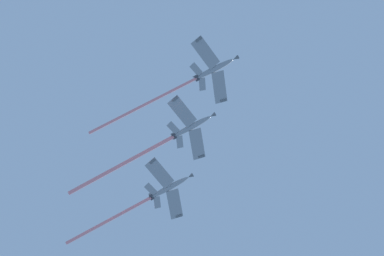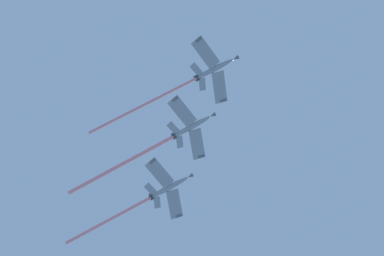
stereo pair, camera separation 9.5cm
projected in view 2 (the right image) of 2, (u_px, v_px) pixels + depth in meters
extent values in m
ellipsoid|color=gray|center=(215.00, 69.00, 164.83)|extent=(6.96, 11.06, 5.55)
cone|color=#595E60|center=(236.00, 58.00, 166.17)|extent=(1.97, 2.26, 1.69)
ellipsoid|color=black|center=(221.00, 65.00, 165.80)|extent=(2.27, 3.06, 1.84)
cube|color=gray|center=(220.00, 87.00, 166.41)|extent=(9.57, 5.55, 1.47)
cube|color=#595E60|center=(224.00, 101.00, 167.88)|extent=(1.10, 1.84, 0.75)
cube|color=gray|center=(206.00, 53.00, 162.74)|extent=(8.97, 8.60, 1.47)
cube|color=#595E60|center=(199.00, 39.00, 161.37)|extent=(1.68, 1.75, 0.75)
cube|color=gray|center=(202.00, 84.00, 164.61)|extent=(3.85, 2.35, 0.79)
cube|color=gray|center=(196.00, 69.00, 163.03)|extent=(3.74, 3.80, 0.79)
cube|color=#595E60|center=(198.00, 76.00, 165.14)|extent=(1.70, 2.94, 3.47)
cylinder|color=#38383D|center=(197.00, 80.00, 163.72)|extent=(1.28, 1.45, 1.10)
cylinder|color=#38383D|center=(196.00, 77.00, 163.41)|extent=(1.28, 1.45, 1.10)
cylinder|color=pink|center=(144.00, 105.00, 160.27)|extent=(15.16, 27.28, 12.27)
ellipsoid|color=gray|center=(192.00, 126.00, 167.11)|extent=(7.14, 11.02, 5.39)
cone|color=#595E60|center=(213.00, 115.00, 168.32)|extent=(1.98, 2.26, 1.68)
ellipsoid|color=black|center=(198.00, 122.00, 168.04)|extent=(2.31, 3.05, 1.81)
cube|color=gray|center=(197.00, 144.00, 168.69)|extent=(9.59, 5.70, 1.42)
cube|color=#595E60|center=(202.00, 157.00, 170.15)|extent=(1.13, 1.86, 0.73)
cube|color=gray|center=(182.00, 111.00, 165.05)|extent=(8.92, 8.68, 1.42)
cube|color=#595E60|center=(175.00, 99.00, 163.69)|extent=(1.70, 1.74, 0.73)
cube|color=gray|center=(180.00, 142.00, 166.98)|extent=(3.87, 2.42, 0.77)
cube|color=gray|center=(173.00, 128.00, 165.41)|extent=(3.72, 3.83, 0.77)
cube|color=#595E60|center=(176.00, 133.00, 167.52)|extent=(1.73, 2.89, 3.45)
cylinder|color=#38383D|center=(175.00, 138.00, 166.11)|extent=(1.29, 1.45, 1.09)
cylinder|color=#38383D|center=(173.00, 135.00, 165.81)|extent=(1.29, 1.45, 1.09)
cylinder|color=pink|center=(122.00, 164.00, 163.00)|extent=(15.84, 27.15, 11.97)
ellipsoid|color=gray|center=(170.00, 187.00, 169.03)|extent=(7.11, 11.10, 5.17)
cone|color=#595E60|center=(190.00, 176.00, 170.13)|extent=(1.97, 2.25, 1.65)
ellipsoid|color=black|center=(175.00, 183.00, 169.93)|extent=(2.30, 3.06, 1.76)
cube|color=gray|center=(175.00, 204.00, 170.63)|extent=(9.59, 5.67, 1.35)
cube|color=#595E60|center=(179.00, 216.00, 172.11)|extent=(1.13, 1.86, 0.70)
cube|color=gray|center=(160.00, 173.00, 166.98)|extent=(8.95, 8.67, 1.35)
cube|color=#595E60|center=(153.00, 161.00, 165.63)|extent=(1.70, 1.75, 0.70)
cube|color=gray|center=(157.00, 202.00, 168.99)|extent=(3.87, 2.41, 0.73)
cube|color=gray|center=(151.00, 189.00, 167.42)|extent=(3.74, 3.83, 0.73)
cube|color=#595E60|center=(153.00, 194.00, 169.53)|extent=(1.69, 2.87, 3.43)
cylinder|color=#38383D|center=(152.00, 199.00, 168.14)|extent=(1.28, 1.44, 1.08)
cylinder|color=#38383D|center=(151.00, 196.00, 167.83)|extent=(1.28, 1.44, 1.08)
cylinder|color=pink|center=(109.00, 220.00, 165.79)|extent=(12.86, 22.30, 9.27)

